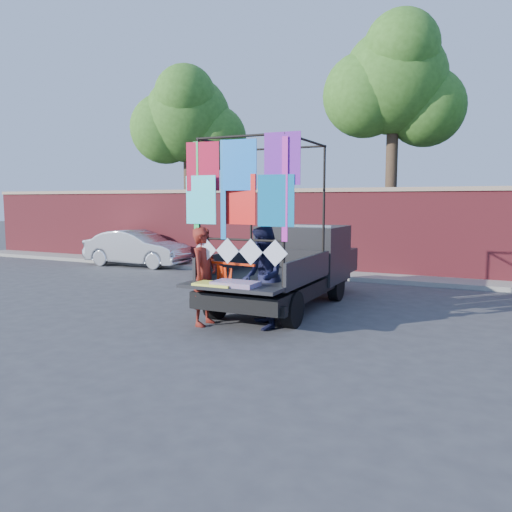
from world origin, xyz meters
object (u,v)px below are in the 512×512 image
at_px(man, 263,277).
at_px(pickup_truck, 295,265).
at_px(sedan, 137,248).
at_px(woman, 204,276).

bearing_deg(man, pickup_truck, 154.22).
distance_m(sedan, woman, 8.77).
bearing_deg(sedan, woman, -135.43).
bearing_deg(sedan, pickup_truck, -118.01).
bearing_deg(man, sedan, -161.28).
distance_m(pickup_truck, woman, 2.67).
xyz_separation_m(pickup_truck, woman, (-0.72, -2.56, 0.05)).
distance_m(pickup_truck, sedan, 7.90).
relative_size(sedan, woman, 2.11).
bearing_deg(pickup_truck, sedan, 154.19).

